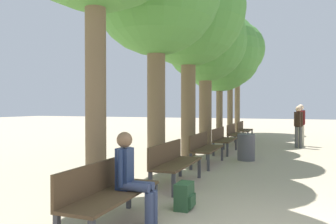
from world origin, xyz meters
The scene contains 16 objects.
bench_row_0 centered at (-2.28, 0.11, 0.50)m, with size 0.53×1.73×0.84m.
bench_row_1 centered at (-2.28, 2.57, 0.50)m, with size 0.53×1.73×0.84m.
bench_row_2 centered at (-2.28, 5.02, 0.50)m, with size 0.53×1.73×0.84m.
bench_row_3 centered at (-2.28, 7.48, 0.50)m, with size 0.53×1.73×0.84m.
bench_row_4 centered at (-2.28, 9.93, 0.50)m, with size 0.53×1.73×0.84m.
bench_row_5 centered at (-2.28, 12.39, 0.50)m, with size 0.53×1.73×0.84m.
tree_row_2 centered at (-3.19, 6.46, 4.63)m, with size 3.64×3.64×6.49m.
tree_row_3 centered at (-3.19, 8.62, 4.03)m, with size 3.13×3.13×5.65m.
tree_row_4 centered at (-3.19, 11.17, 4.02)m, with size 3.57×3.57×5.82m.
tree_row_5 centered at (-3.19, 13.83, 4.15)m, with size 3.08×3.08×5.71m.
tree_row_6 centered at (-3.19, 16.22, 4.94)m, with size 3.21×3.21×6.58m.
person_seated centered at (-2.05, 0.35, 0.66)m, with size 0.56×0.32×1.23m.
backpack centered at (-1.59, 1.20, 0.20)m, with size 0.26×0.37×0.40m.
pedestrian_near centered at (0.23, 10.51, 0.95)m, with size 0.33×0.30×1.65m.
pedestrian_mid centered at (0.14, 9.81, 0.91)m, with size 0.32×0.27×1.59m.
trash_bin centered at (-1.32, 6.16, 0.38)m, with size 0.51×0.51×0.77m.
Camera 1 is at (-0.04, -3.53, 1.57)m, focal length 35.00 mm.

